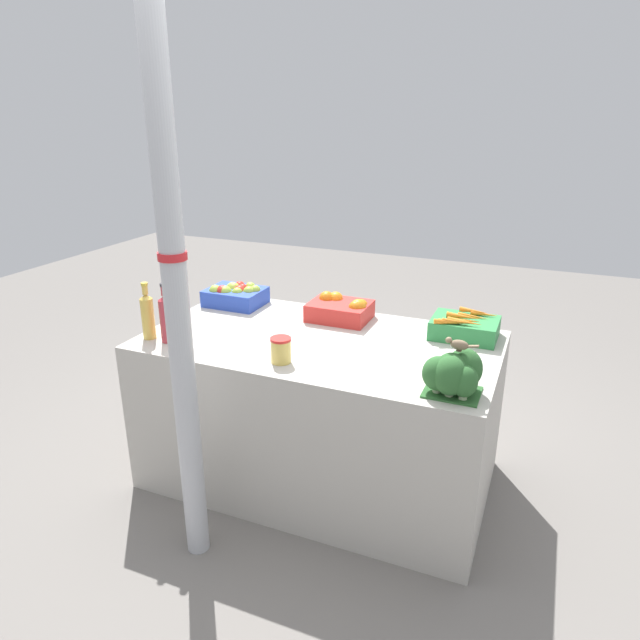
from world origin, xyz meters
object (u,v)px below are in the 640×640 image
object	(u,v)px
juice_bottle_ruby	(167,317)
apple_crate	(235,295)
broccoli_pile	(454,374)
carrot_crate	(465,327)
juice_bottle_golden	(148,315)
sparrow_bird	(458,344)
support_pole	(174,279)
orange_crate	(342,309)
pickle_jar	(281,350)

from	to	relation	value
juice_bottle_ruby	apple_crate	bearing A→B (deg)	88.87
broccoli_pile	juice_bottle_ruby	size ratio (longest dim) A/B	0.77
carrot_crate	juice_bottle_golden	distance (m)	1.56
juice_bottle_golden	sparrow_bird	bearing A→B (deg)	-0.37
support_pole	sparrow_bird	xyz separation A→B (m)	(1.01, 0.39, -0.25)
carrot_crate	juice_bottle_ruby	distance (m)	1.46
orange_crate	juice_bottle_ruby	size ratio (longest dim) A/B	1.08
pickle_jar	carrot_crate	bearing A→B (deg)	41.34
carrot_crate	juice_bottle_ruby	xyz separation A→B (m)	(-1.32, -0.62, 0.07)
orange_crate	broccoli_pile	distance (m)	0.96
carrot_crate	juice_bottle_ruby	bearing A→B (deg)	-155.06
juice_bottle_golden	orange_crate	bearing A→B (deg)	38.38
broccoli_pile	sparrow_bird	bearing A→B (deg)	73.98
apple_crate	sparrow_bird	distance (m)	1.52
sparrow_bird	orange_crate	bearing A→B (deg)	-37.61
broccoli_pile	juice_bottle_ruby	world-z (taller)	juice_bottle_ruby
apple_crate	pickle_jar	bearing A→B (deg)	-45.86
support_pole	carrot_crate	world-z (taller)	support_pole
carrot_crate	support_pole	bearing A→B (deg)	-133.03
support_pole	orange_crate	world-z (taller)	support_pole
orange_crate	juice_bottle_ruby	distance (m)	0.92
apple_crate	juice_bottle_ruby	distance (m)	0.62
support_pole	sparrow_bird	size ratio (longest dim) A/B	18.54
apple_crate	juice_bottle_ruby	size ratio (longest dim) A/B	1.08
sparrow_bird	carrot_crate	bearing A→B (deg)	-80.31
orange_crate	broccoli_pile	xyz separation A→B (m)	(0.71, -0.65, 0.03)
orange_crate	sparrow_bird	world-z (taller)	sparrow_bird
support_pole	sparrow_bird	distance (m)	1.11
broccoli_pile	juice_bottle_golden	distance (m)	1.50
carrot_crate	apple_crate	bearing A→B (deg)	179.96
orange_crate	pickle_jar	world-z (taller)	orange_crate
support_pole	carrot_crate	distance (m)	1.45
orange_crate	pickle_jar	size ratio (longest dim) A/B	2.74
apple_crate	juice_bottle_golden	bearing A→B (deg)	-101.48
support_pole	juice_bottle_golden	world-z (taller)	support_pole
juice_bottle_golden	pickle_jar	xyz separation A→B (m)	(0.73, -0.01, -0.06)
apple_crate	carrot_crate	bearing A→B (deg)	-0.04
support_pole	apple_crate	world-z (taller)	support_pole
apple_crate	sparrow_bird	size ratio (longest dim) A/B	2.36
broccoli_pile	juice_bottle_ruby	bearing A→B (deg)	178.81
support_pole	pickle_jar	xyz separation A→B (m)	(0.24, 0.39, -0.41)
support_pole	juice_bottle_golden	distance (m)	0.72
support_pole	juice_bottle_ruby	world-z (taller)	support_pole
juice_bottle_golden	sparrow_bird	xyz separation A→B (m)	(1.50, -0.01, 0.09)
juice_bottle_golden	sparrow_bird	distance (m)	1.50
orange_crate	juice_bottle_golden	xyz separation A→B (m)	(-0.78, -0.62, 0.06)
support_pole	pickle_jar	world-z (taller)	support_pole
juice_bottle_golden	juice_bottle_ruby	world-z (taller)	juice_bottle_ruby
carrot_crate	juice_bottle_golden	bearing A→B (deg)	-156.80
pickle_jar	apple_crate	bearing A→B (deg)	134.14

